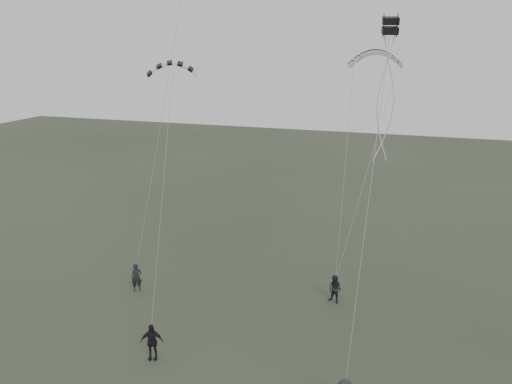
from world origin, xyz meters
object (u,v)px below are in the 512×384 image
(flyer_left, at_px, (137,277))
(flyer_center, at_px, (152,342))
(kite_box, at_px, (390,26))
(flyer_right, at_px, (335,289))
(kite_pale_large, at_px, (376,52))
(kite_striped, at_px, (172,63))

(flyer_left, xyz_separation_m, flyer_center, (4.60, -6.24, 0.05))
(kite_box, bearing_deg, flyer_right, 122.40)
(kite_pale_large, height_order, kite_box, kite_box)
(kite_pale_large, xyz_separation_m, kite_striped, (-10.93, -6.66, -0.52))
(kite_pale_large, relative_size, kite_box, 4.54)
(kite_box, bearing_deg, kite_striped, 163.45)
(flyer_center, relative_size, kite_pale_large, 0.57)
(flyer_center, bearing_deg, kite_pale_large, 36.39)
(flyer_right, xyz_separation_m, kite_pale_large, (1.09, 5.41, 14.09))
(flyer_right, height_order, kite_striped, kite_striped)
(kite_box, bearing_deg, flyer_center, -159.77)
(kite_box, bearing_deg, kite_pale_large, 88.21)
(flyer_left, distance_m, kite_pale_large, 21.09)
(flyer_right, height_order, kite_box, kite_box)
(flyer_left, relative_size, kite_striped, 0.62)
(flyer_left, height_order, kite_pale_large, kite_pale_large)
(flyer_right, bearing_deg, kite_striped, -152.56)
(flyer_left, distance_m, kite_box, 21.42)
(flyer_center, bearing_deg, kite_box, 10.03)
(flyer_center, bearing_deg, flyer_right, 26.54)
(flyer_right, bearing_deg, flyer_center, -112.32)
(flyer_left, distance_m, kite_striped, 13.85)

